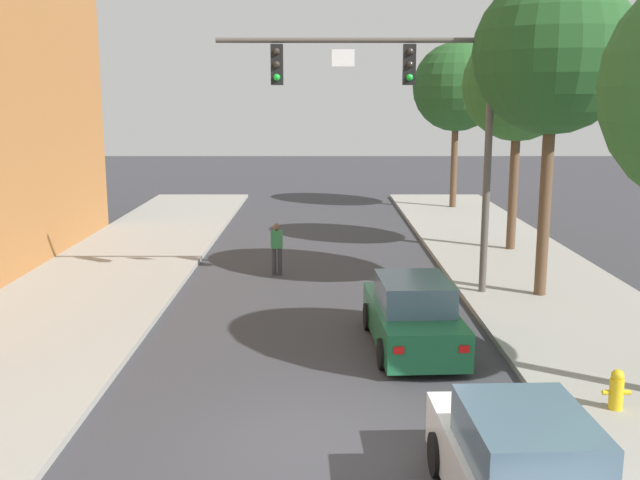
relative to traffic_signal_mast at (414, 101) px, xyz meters
The scene contains 9 objects.
ground_plane 10.77m from the traffic_signal_mast, 105.43° to the right, with size 120.00×120.00×0.00m, color #38383D.
traffic_signal_mast is the anchor object (origin of this frame).
car_lead_green 6.31m from the traffic_signal_mast, 95.06° to the right, with size 2.00×4.32×1.60m.
car_following_white 12.08m from the traffic_signal_mast, 89.13° to the right, with size 1.95×4.30×1.60m.
pedestrian_crossing_road 6.40m from the traffic_signal_mast, 145.51° to the left, with size 0.36×0.22×1.64m.
fire_hydrant 9.64m from the traffic_signal_mast, 70.99° to the right, with size 0.48×0.24×0.72m.
street_tree_second 3.84m from the traffic_signal_mast, ahead, with size 4.20×4.20×8.55m.
street_tree_third 7.41m from the traffic_signal_mast, 53.22° to the left, with size 3.87×3.87×7.70m.
street_tree_farthest 16.80m from the traffic_signal_mast, 75.52° to the left, with size 4.27×4.27×8.00m.
Camera 1 is at (0.06, -10.71, 5.44)m, focal length 40.87 mm.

